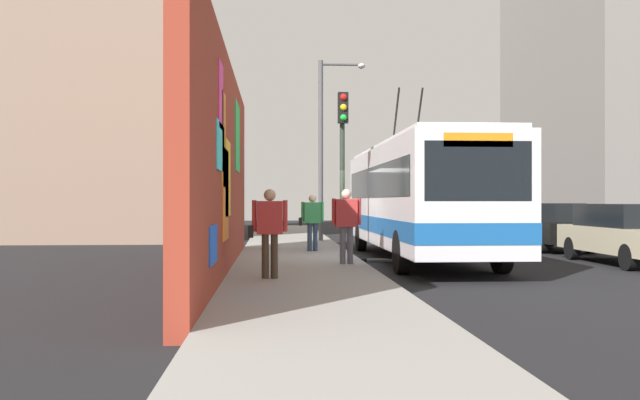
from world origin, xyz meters
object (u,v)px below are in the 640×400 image
at_px(city_bus, 418,196).
at_px(parked_car_black, 546,225).
at_px(pedestrian_midblock, 312,218).
at_px(parked_car_dark_gray, 461,217).
at_px(pedestrian_near_wall, 269,226).
at_px(parked_car_white, 494,221).
at_px(parked_car_champagne, 629,232).
at_px(pedestrian_at_curb, 346,219).
at_px(traffic_light, 343,146).
at_px(street_lamp, 326,137).

height_order(city_bus, parked_car_black, city_bus).
distance_m(city_bus, pedestrian_midblock, 3.39).
distance_m(parked_car_black, pedestrian_midblock, 8.39).
distance_m(parked_car_dark_gray, pedestrian_near_wall, 22.43).
height_order(pedestrian_midblock, pedestrian_near_wall, pedestrian_near_wall).
relative_size(parked_car_white, pedestrian_midblock, 2.48).
distance_m(parked_car_champagne, pedestrian_near_wall, 10.16).
height_order(parked_car_champagne, parked_car_black, same).
height_order(parked_car_black, pedestrian_at_curb, pedestrian_at_curb).
bearing_deg(parked_car_dark_gray, pedestrian_near_wall, 155.42).
bearing_deg(traffic_light, street_lamp, -0.71).
relative_size(parked_car_black, street_lamp, 0.72).
relative_size(pedestrian_midblock, street_lamp, 0.25).
bearing_deg(city_bus, street_lamp, 15.69).
distance_m(city_bus, parked_car_dark_gray, 15.61).
relative_size(pedestrian_midblock, pedestrian_near_wall, 0.97).
relative_size(parked_car_black, parked_car_dark_gray, 1.01).
xyz_separation_m(city_bus, street_lamp, (7.32, 2.06, 2.29)).
relative_size(city_bus, parked_car_champagne, 2.42).
bearing_deg(pedestrian_near_wall, traffic_light, -19.78).
bearing_deg(city_bus, parked_car_dark_gray, -19.50).
relative_size(parked_car_champagne, street_lamp, 0.69).
bearing_deg(parked_car_black, parked_car_champagne, -180.00).
xyz_separation_m(city_bus, pedestrian_near_wall, (-5.71, 4.13, -0.62)).
bearing_deg(street_lamp, pedestrian_at_curb, 178.60).
relative_size(parked_car_champagne, traffic_light, 1.06).
relative_size(city_bus, pedestrian_near_wall, 6.66).
bearing_deg(parked_car_dark_gray, parked_car_champagne, -180.00).
bearing_deg(pedestrian_at_curb, traffic_light, -3.50).
bearing_deg(street_lamp, parked_car_champagne, -141.17).
bearing_deg(parked_car_dark_gray, city_bus, 160.50).
bearing_deg(traffic_light, parked_car_dark_gray, -26.26).
relative_size(parked_car_white, pedestrian_at_curb, 2.34).
distance_m(pedestrian_midblock, pedestrian_at_curb, 4.37).
distance_m(city_bus, parked_car_white, 10.81).
bearing_deg(pedestrian_near_wall, street_lamp, -9.03).
height_order(pedestrian_near_wall, street_lamp, street_lamp).
bearing_deg(pedestrian_midblock, parked_car_black, -74.67).
height_order(parked_car_white, parked_car_dark_gray, same).
bearing_deg(traffic_light, pedestrian_at_curb, 176.50).
bearing_deg(pedestrian_near_wall, parked_car_black, -44.26).
height_order(parked_car_dark_gray, pedestrian_near_wall, pedestrian_near_wall).
bearing_deg(parked_car_black, city_bus, 126.59).
bearing_deg(street_lamp, parked_car_black, -115.50).
bearing_deg(pedestrian_at_curb, parked_car_champagne, -82.46).
relative_size(parked_car_black, pedestrian_at_curb, 2.75).
height_order(parked_car_champagne, pedestrian_midblock, pedestrian_midblock).
xyz_separation_m(parked_car_white, pedestrian_midblock, (-7.79, 8.09, 0.31)).
bearing_deg(parked_car_white, pedestrian_midblock, 133.92).
xyz_separation_m(parked_car_dark_gray, traffic_light, (-14.90, 7.35, 2.33)).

